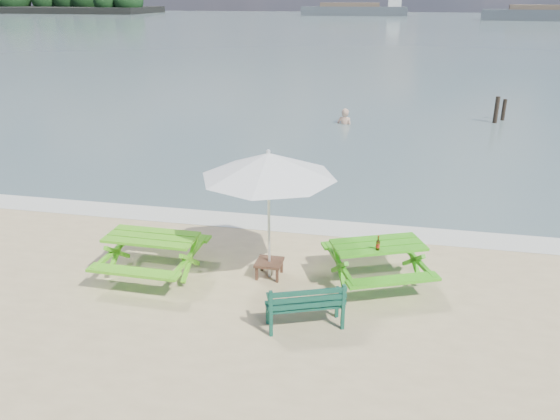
% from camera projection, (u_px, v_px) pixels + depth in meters
% --- Properties ---
extents(sea, '(300.00, 300.00, 0.00)m').
position_uv_depth(sea, '(388.00, 28.00, 85.69)').
color(sea, slate).
rests_on(sea, ground).
extents(foam_strip, '(22.00, 0.90, 0.01)m').
position_uv_depth(foam_strip, '(313.00, 226.00, 12.51)').
color(foam_strip, silver).
rests_on(foam_strip, ground).
extents(island_headland, '(90.00, 22.00, 7.60)m').
position_uv_depth(island_headland, '(1.00, 0.00, 155.21)').
color(island_headland, black).
rests_on(island_headland, ground).
extents(picnic_table_left, '(1.71, 1.90, 0.80)m').
position_uv_depth(picnic_table_left, '(153.00, 256.00, 10.25)').
color(picnic_table_left, '#55BA1C').
rests_on(picnic_table_left, ground).
extents(picnic_table_right, '(2.22, 2.31, 0.78)m').
position_uv_depth(picnic_table_right, '(377.00, 264.00, 9.98)').
color(picnic_table_right, green).
rests_on(picnic_table_right, ground).
extents(park_bench, '(1.30, 0.83, 0.76)m').
position_uv_depth(park_bench, '(305.00, 313.00, 8.70)').
color(park_bench, '#0F4131').
rests_on(park_bench, ground).
extents(side_table, '(0.49, 0.49, 0.32)m').
position_uv_depth(side_table, '(269.00, 268.00, 10.27)').
color(side_table, brown).
rests_on(side_table, ground).
extents(patio_umbrella, '(2.47, 2.47, 2.41)m').
position_uv_depth(patio_umbrella, '(268.00, 165.00, 9.52)').
color(patio_umbrella, silver).
rests_on(patio_umbrella, ground).
extents(beer_bottle, '(0.07, 0.07, 0.27)m').
position_uv_depth(beer_bottle, '(378.00, 245.00, 9.56)').
color(beer_bottle, brown).
rests_on(beer_bottle, picnic_table_right).
extents(swimmer, '(0.72, 0.54, 1.77)m').
position_uv_depth(swimmer, '(344.00, 130.00, 22.48)').
color(swimmer, tan).
rests_on(swimmer, ground).
extents(mooring_pilings, '(0.57, 0.77, 1.29)m').
position_uv_depth(mooring_pilings, '(499.00, 112.00, 22.60)').
color(mooring_pilings, black).
rests_on(mooring_pilings, ground).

